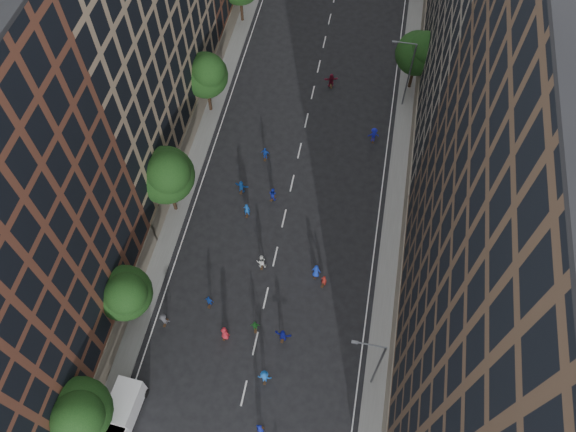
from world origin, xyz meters
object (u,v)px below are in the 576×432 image
object	(u,v)px
streetlamp_near	(376,363)
streetlamp_far	(408,72)
skater_1	(260,429)
cargo_van	(123,410)

from	to	relation	value
streetlamp_near	streetlamp_far	distance (m)	33.00
streetlamp_near	streetlamp_far	world-z (taller)	same
streetlamp_far	skater_1	world-z (taller)	streetlamp_far
streetlamp_near	skater_1	size ratio (longest dim) A/B	4.67
streetlamp_near	cargo_van	xyz separation A→B (m)	(-19.66, -6.51, -3.80)
skater_1	cargo_van	bearing A→B (deg)	28.06
streetlamp_far	cargo_van	distance (m)	44.29
streetlamp_far	cargo_van	world-z (taller)	streetlamp_far
streetlamp_far	streetlamp_near	bearing A→B (deg)	-90.00
streetlamp_far	skater_1	size ratio (longest dim) A/B	4.67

